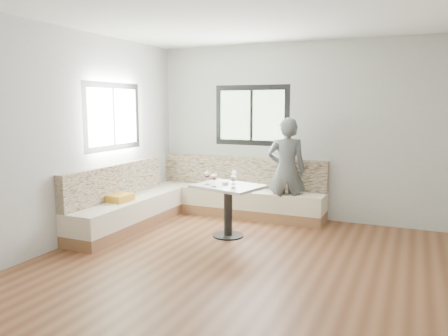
# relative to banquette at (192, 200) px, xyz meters

# --- Properties ---
(room) EXTENTS (5.01, 5.01, 2.81)m
(room) POSITION_rel_banquette_xyz_m (1.51, -1.55, 1.08)
(room) COLOR brown
(room) RESTS_ON ground
(banquette) EXTENTS (2.90, 2.80, 0.95)m
(banquette) POSITION_rel_banquette_xyz_m (0.00, 0.00, 0.00)
(banquette) COLOR #8D5E3B
(banquette) RESTS_ON ground
(table) EXTENTS (1.03, 0.89, 0.73)m
(table) POSITION_rel_banquette_xyz_m (0.88, -0.56, 0.21)
(table) COLOR black
(table) RESTS_ON ground
(person) EXTENTS (0.69, 0.56, 1.63)m
(person) POSITION_rel_banquette_xyz_m (1.40, 0.51, 0.49)
(person) COLOR #505556
(person) RESTS_ON ground
(olive_ramekin) EXTENTS (0.10, 0.10, 0.04)m
(olive_ramekin) POSITION_rel_banquette_xyz_m (0.83, -0.55, 0.42)
(olive_ramekin) COLOR white
(olive_ramekin) RESTS_ON table
(wine_glass_a) EXTENTS (0.09, 0.09, 0.19)m
(wine_glass_a) POSITION_rel_banquette_xyz_m (0.59, -0.64, 0.53)
(wine_glass_a) COLOR white
(wine_glass_a) RESTS_ON table
(wine_glass_b) EXTENTS (0.09, 0.09, 0.19)m
(wine_glass_b) POSITION_rel_banquette_xyz_m (0.76, -0.76, 0.53)
(wine_glass_b) COLOR white
(wine_glass_b) RESTS_ON table
(wine_glass_c) EXTENTS (0.09, 0.09, 0.19)m
(wine_glass_c) POSITION_rel_banquette_xyz_m (1.03, -0.74, 0.53)
(wine_glass_c) COLOR white
(wine_glass_c) RESTS_ON table
(wine_glass_d) EXTENTS (0.09, 0.09, 0.19)m
(wine_glass_d) POSITION_rel_banquette_xyz_m (0.92, -0.47, 0.53)
(wine_glass_d) COLOR white
(wine_glass_d) RESTS_ON table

